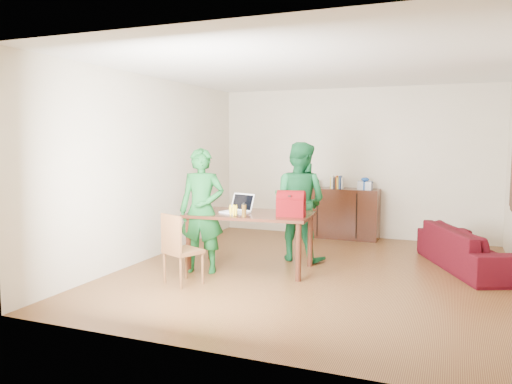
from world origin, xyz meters
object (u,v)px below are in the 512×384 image
at_px(person_near, 202,210).
at_px(bottle, 244,210).
at_px(laptop, 235,210).
at_px(sofa, 470,249).
at_px(table, 251,220).
at_px(red_bag, 291,206).
at_px(person_far, 299,201).
at_px(chair, 182,263).

xyz_separation_m(person_near, bottle, (0.60, 0.02, 0.04)).
distance_m(laptop, sofa, 3.27).
height_order(table, sofa, table).
relative_size(table, red_bag, 4.84).
xyz_separation_m(person_far, sofa, (2.35, 0.34, -0.58)).
bearing_deg(sofa, laptop, 87.85).
relative_size(person_near, laptop, 3.96).
relative_size(chair, person_near, 0.53).
height_order(chair, person_far, person_far).
xyz_separation_m(person_near, red_bag, (1.16, 0.29, 0.08)).
height_order(person_near, sofa, person_near).
height_order(table, chair, chair).
distance_m(table, red_bag, 0.65).
bearing_deg(bottle, sofa, 27.70).
relative_size(chair, bottle, 4.94).
bearing_deg(bottle, chair, -131.40).
relative_size(person_far, sofa, 0.88).
bearing_deg(laptop, bottle, -30.53).
xyz_separation_m(table, sofa, (2.80, 1.11, -0.39)).
distance_m(table, laptop, 0.26).
bearing_deg(person_near, bottle, -11.78).
bearing_deg(bottle, table, 97.85).
bearing_deg(red_bag, laptop, 174.07).
relative_size(person_far, red_bag, 4.85).
bearing_deg(bottle, laptop, 133.42).
xyz_separation_m(chair, bottle, (0.56, 0.63, 0.61)).
bearing_deg(sofa, person_far, 74.56).
height_order(table, person_near, person_near).
distance_m(person_far, sofa, 2.44).
distance_m(bottle, red_bag, 0.61).
xyz_separation_m(person_far, bottle, (-0.41, -1.10, -0.00)).
height_order(chair, sofa, chair).
height_order(chair, person_near, person_near).
distance_m(person_near, sofa, 3.71).
relative_size(table, laptop, 4.12).
distance_m(table, person_near, 0.68).
bearing_deg(laptop, person_near, -125.75).
height_order(person_far, sofa, person_far).
bearing_deg(sofa, person_near, 89.88).
distance_m(table, chair, 1.17).
height_order(bottle, sofa, bottle).
distance_m(table, person_far, 0.91).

